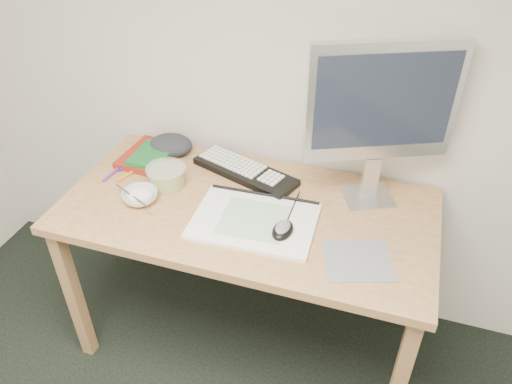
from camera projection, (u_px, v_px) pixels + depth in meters
desk at (247, 224)px, 1.92m from camera, size 1.40×0.70×0.75m
mousepad at (358, 260)px, 1.65m from camera, size 0.27×0.26×0.00m
sketchpad at (254, 221)px, 1.80m from camera, size 0.45×0.33×0.01m
keyboard at (245, 172)px, 2.04m from camera, size 0.47×0.28×0.03m
monitor at (382, 107)px, 1.69m from camera, size 0.50×0.25×0.62m
mouse at (283, 227)px, 1.73m from camera, size 0.08×0.12×0.04m
rice_bowl at (140, 197)px, 1.89m from camera, size 0.16×0.16×0.04m
chopsticks at (133, 196)px, 1.86m from camera, size 0.20×0.11×0.02m
fruit_tub at (166, 176)px, 1.97m from camera, size 0.20×0.20×0.08m
book_red at (149, 155)px, 2.14m from camera, size 0.21×0.27×0.03m
book_green at (152, 155)px, 2.11m from camera, size 0.14×0.20×0.02m
cloth_lump at (171, 145)px, 2.17m from camera, size 0.19×0.17×0.07m
pencil_pink at (237, 194)px, 1.94m from camera, size 0.15×0.07×0.01m
pencil_tan at (263, 204)px, 1.89m from camera, size 0.13×0.12×0.01m
pencil_black at (266, 198)px, 1.92m from camera, size 0.16×0.04×0.01m
marker_blue at (130, 166)px, 2.09m from camera, size 0.07×0.11×0.01m
marker_orange at (130, 173)px, 2.05m from camera, size 0.05×0.13×0.01m
marker_purple at (113, 172)px, 2.05m from camera, size 0.02×0.13×0.01m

